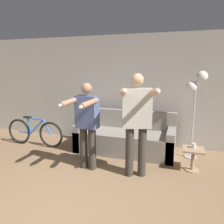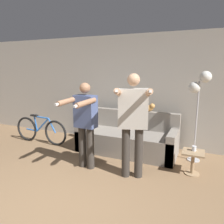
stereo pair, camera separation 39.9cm
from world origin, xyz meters
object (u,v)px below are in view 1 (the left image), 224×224
Objects in this scene: cup at (194,146)px; bicycle at (35,132)px; cat at (143,107)px; person_left at (87,121)px; couch at (125,139)px; floor_lamp at (196,88)px; person_right at (137,118)px; side_table at (193,155)px.

bicycle is (-3.56, 0.17, -0.13)m from cup.
cat is 1.43m from cup.
cup is (1.08, -0.79, -0.51)m from cat.
person_left is 1.96m from bicycle.
couch is 1.20× the size of floor_lamp.
person_left is 0.90× the size of person_right.
couch is 1.29m from person_left.
person_right is 0.98× the size of floor_lamp.
person_left is at bearing -148.00° from floor_lamp.
floor_lamp is at bearing 32.75° from person_right.
person_right is at bearing 4.89° from person_left.
couch is 5.14× the size of side_table.
bicycle is (-2.62, 0.73, -0.70)m from person_right.
cup is (0.00, 0.04, 0.17)m from side_table.
person_right is 1.24m from cup.
person_left reaches higher than cat.
person_right is 1.16× the size of bicycle.
cup is 3.57m from bicycle.
floor_lamp is 3.75m from bicycle.
floor_lamp reaches higher than person_right.
bicycle is (-3.56, 0.21, 0.03)m from side_table.
side_table is (1.40, -0.52, 0.00)m from couch.
person_left is at bearing -119.38° from cat.
person_left is 18.57× the size of cup.
floor_lamp is 1.14m from cup.
floor_lamp reaches higher than side_table.
floor_lamp reaches higher than cat.
side_table is at bearing -20.34° from couch.
person_right is 1.53m from floor_lamp.
person_right is 20.55× the size of cup.
cat is at bearing 65.16° from person_left.
person_left is 0.89× the size of floor_lamp.
floor_lamp is (1.83, 1.15, 0.55)m from person_left.
couch is at bearing -135.93° from cat.
side_table is 0.27× the size of bicycle.
couch is 1.41× the size of bicycle.
cup is at bearing 84.35° from side_table.
cat is 1.19m from floor_lamp.
cup is at bearing -2.68° from bicycle.
person_left is at bearing -112.81° from couch.
side_table is (1.07, -0.84, -0.68)m from cat.
person_right reaches higher than side_table.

